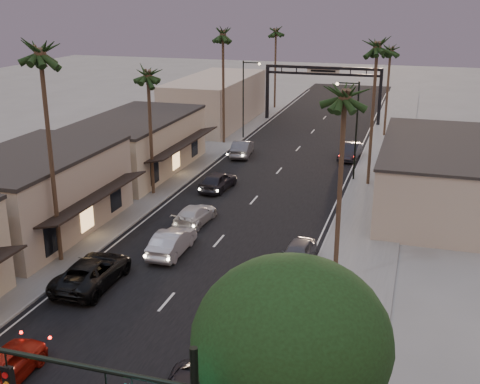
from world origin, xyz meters
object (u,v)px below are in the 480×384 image
Objects in this scene: streetlight_right at (354,123)px; palm_lc at (148,70)px; palm_ld at (223,31)px; palm_ra at (345,89)px; corner_tree at (293,349)px; arch at (323,80)px; palm_rc at (391,46)px; streetlight_left at (246,93)px; palm_rb at (378,42)px; oncoming_red at (0,368)px; curbside_black at (273,294)px; palm_far at (276,28)px; oncoming_pickup at (93,272)px; palm_lb at (39,47)px; oncoming_silver at (172,242)px.

palm_lc reaches higher than streetlight_right.
palm_ld reaches higher than palm_ra.
arch is (-9.48, 62.55, -0.45)m from corner_tree.
streetlight_left is at bearing -158.86° from palm_rc.
corner_tree is 37.64m from streetlight_right.
palm_ld is 35.47m from palm_ra.
palm_rb is 37.98m from oncoming_red.
corner_tree is at bearing -57.66° from palm_lc.
streetlight_left is at bearing 107.98° from curbside_black.
palm_far is at bearing 107.38° from palm_ra.
streetlight_left reaches higher than corner_tree.
streetlight_left is at bearing -119.97° from arch.
oncoming_pickup is 1.25× the size of curbside_black.
oncoming_silver is at bearing 26.67° from palm_lb.
oncoming_silver is (-2.27, -44.82, -4.72)m from arch.
oncoming_pickup is at bearing 139.70° from corner_tree.
oncoming_silver is (-9.19, -19.82, -4.52)m from streetlight_right.
palm_far reaches higher than corner_tree.
palm_rc is at bearing -106.62° from oncoming_silver.
streetlight_left is at bearing 60.75° from palm_ld.
corner_tree is 1.78× the size of oncoming_silver.
palm_lb reaches higher than oncoming_silver.
streetlight_left is 38.63m from oncoming_pickup.
palm_rb is at bearing -112.85° from oncoming_red.
palm_ld reaches higher than streetlight_right.
palm_rb reaches higher than arch.
oncoming_red is at bearing -133.64° from curbside_black.
palm_lb is 56.03m from palm_far.
arch is 1.69× the size of streetlight_right.
oncoming_silver is (-10.87, -38.82, -9.66)m from palm_rc.
oncoming_pickup is at bearing -86.42° from oncoming_red.
arch is 50.78m from oncoming_pickup.
arch is 1.15× the size of palm_far.
palm_ra reaches higher than corner_tree.
palm_rc is (1.68, 19.00, 5.14)m from streetlight_right.
palm_rb is at bearing -120.99° from oncoming_silver.
oncoming_red is (-12.49, -33.95, -11.56)m from palm_rb.
corner_tree reaches higher than oncoming_silver.
palm_ra is (1.68, -21.00, 6.11)m from streetlight_right.
oncoming_pickup is (-13.54, -24.32, -11.58)m from palm_rb.
palm_lb is (-15.52, -23.00, 8.06)m from streetlight_right.
palm_rb is at bearing 51.98° from palm_lb.
palm_rb reaches higher than oncoming_pickup.
palm_rc is 56.21m from oncoming_red.
oncoming_pickup is at bearing -84.09° from palm_ld.
palm_rc is (17.20, 9.00, -1.95)m from palm_ld.
palm_ra reaches higher than streetlight_right.
palm_rc is (0.00, 20.00, -1.95)m from palm_rb.
streetlight_right is 0.63× the size of palm_ld.
palm_rb is 37.98m from palm_far.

